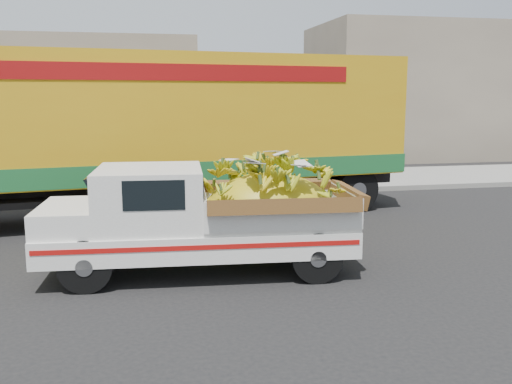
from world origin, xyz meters
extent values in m
plane|color=black|center=(0.00, 0.00, 0.00)|extent=(100.00, 100.00, 0.00)
cube|color=gray|center=(0.00, 7.17, 0.07)|extent=(60.00, 0.25, 0.15)
cube|color=gray|center=(0.00, 9.27, 0.07)|extent=(60.00, 4.00, 0.14)
cube|color=gray|center=(14.00, 16.17, 3.00)|extent=(14.00, 6.00, 6.00)
cylinder|color=black|center=(-2.02, -0.41, 0.40)|extent=(0.82, 0.29, 0.80)
cylinder|color=black|center=(-1.91, 1.13, 0.40)|extent=(0.82, 0.29, 0.80)
cylinder|color=black|center=(1.45, -0.66, 0.40)|extent=(0.82, 0.29, 0.80)
cylinder|color=black|center=(1.56, 0.88, 0.40)|extent=(0.82, 0.29, 0.80)
cube|color=silver|center=(-0.28, 0.24, 0.59)|extent=(5.08, 2.15, 0.41)
cube|color=#A50F0C|center=(-0.35, -0.66, 0.65)|extent=(4.85, 0.36, 0.07)
cube|color=silver|center=(-2.71, 0.42, 0.47)|extent=(0.23, 1.76, 0.15)
cube|color=silver|center=(-2.31, 0.39, 0.98)|extent=(1.02, 1.75, 0.38)
cube|color=silver|center=(-1.04, 0.29, 1.27)|extent=(1.76, 1.84, 0.95)
cube|color=black|center=(-1.00, -0.58, 1.45)|extent=(0.90, 0.08, 0.44)
cube|color=silver|center=(0.98, 0.15, 1.06)|extent=(2.55, 1.97, 0.54)
ellipsoid|color=gold|center=(0.88, 0.15, 0.95)|extent=(2.29, 1.59, 1.35)
cylinder|color=black|center=(4.07, 4.37, 0.55)|extent=(1.13, 0.47, 1.10)
cylinder|color=black|center=(3.80, 6.36, 0.55)|extent=(1.13, 0.47, 1.10)
cylinder|color=black|center=(2.88, 4.21, 0.55)|extent=(1.13, 0.47, 1.10)
cylinder|color=black|center=(2.61, 6.19, 0.55)|extent=(1.13, 0.47, 1.10)
cube|color=black|center=(-0.72, 4.72, 0.78)|extent=(12.02, 2.65, 0.36)
cube|color=#C59413|center=(-0.72, 4.72, 2.38)|extent=(11.99, 4.10, 2.84)
cube|color=#1A5D2C|center=(-0.72, 4.72, 1.21)|extent=(12.05, 4.13, 0.45)
cube|color=maroon|center=(-0.55, 3.47, 3.35)|extent=(8.32, 1.18, 0.35)
camera|label=1|loc=(-1.19, -8.81, 2.89)|focal=40.00mm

